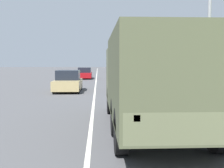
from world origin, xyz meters
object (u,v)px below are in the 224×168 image
car_nearest_ahead (68,82)px  car_second_ahead (85,74)px  military_truck (151,77)px  lamp_post (204,11)px

car_nearest_ahead → car_second_ahead: car_nearest_ahead is taller
car_second_ahead → military_truck: bearing=-83.0°
lamp_post → car_nearest_ahead: bearing=125.8°
lamp_post → military_truck: bearing=-135.0°
military_truck → car_second_ahead: bearing=97.0°
car_second_ahead → lamp_post: lamp_post is taller
military_truck → car_nearest_ahead: military_truck is taller
military_truck → lamp_post: lamp_post is taller
military_truck → car_nearest_ahead: bearing=108.1°
car_nearest_ahead → lamp_post: size_ratio=0.61×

